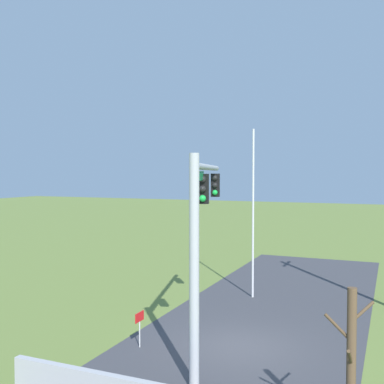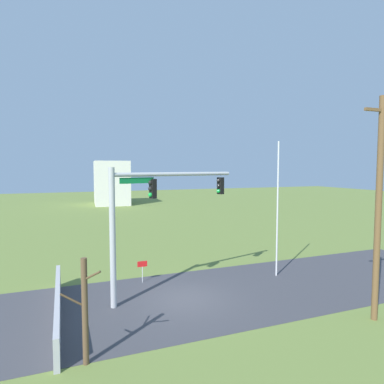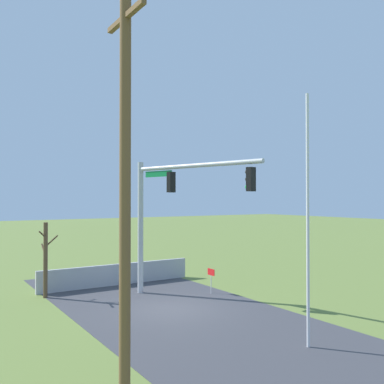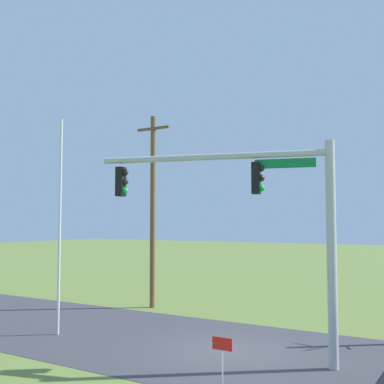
{
  "view_description": "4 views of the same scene",
  "coord_description": "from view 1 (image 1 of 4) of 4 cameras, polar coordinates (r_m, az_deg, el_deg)",
  "views": [
    {
      "loc": [
        15.21,
        4.73,
        5.97
      ],
      "look_at": [
        0.03,
        -1.78,
        5.3
      ],
      "focal_mm": 43.79,
      "sensor_mm": 36.0,
      "label": 1
    },
    {
      "loc": [
        5.58,
        15.17,
        6.48
      ],
      "look_at": [
        -0.97,
        -1.57,
        5.19
      ],
      "focal_mm": 31.29,
      "sensor_mm": 36.0,
      "label": 2
    },
    {
      "loc": [
        -15.56,
        8.94,
        4.7
      ],
      "look_at": [
        -0.68,
        -0.65,
        4.98
      ],
      "focal_mm": 39.26,
      "sensor_mm": 36.0,
      "label": 3
    },
    {
      "loc": [
        7.21,
        -14.03,
        4.12
      ],
      "look_at": [
        -0.4,
        -1.59,
        5.07
      ],
      "focal_mm": 44.66,
      "sensor_mm": 36.0,
      "label": 4
    }
  ],
  "objects": [
    {
      "name": "flagpole",
      "position": [
        22.49,
        7.45,
        -2.64
      ],
      "size": [
        0.1,
        0.1,
        8.05
      ],
      "primitive_type": "cylinder",
      "color": "silver",
      "rests_on": "ground_plane"
    },
    {
      "name": "road_surface",
      "position": [
        20.66,
        9.29,
        -14.47
      ],
      "size": [
        28.0,
        8.0,
        0.01
      ],
      "primitive_type": "cube",
      "color": "#3D3D42",
      "rests_on": "ground_plane"
    },
    {
      "name": "open_sign",
      "position": [
        16.65,
        -6.4,
        -15.38
      ],
      "size": [
        0.56,
        0.04,
        1.22
      ],
      "color": "silver",
      "rests_on": "ground_plane"
    },
    {
      "name": "bare_tree",
      "position": [
        11.06,
        18.8,
        -19.69
      ],
      "size": [
        1.27,
        1.02,
        3.57
      ],
      "color": "brown",
      "rests_on": "ground_plane"
    },
    {
      "name": "signal_mast",
      "position": [
        14.77,
        1.28,
        -3.06
      ],
      "size": [
        7.07,
        2.13,
        6.52
      ],
      "color": "#B2B5BA",
      "rests_on": "ground_plane"
    },
    {
      "name": "ground_plane",
      "position": [
        17.01,
        5.87,
        -18.22
      ],
      "size": [
        160.0,
        160.0,
        0.0
      ],
      "primitive_type": "plane",
      "color": "olive"
    }
  ]
}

